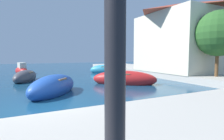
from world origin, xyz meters
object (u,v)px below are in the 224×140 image
object	(u,v)px
moored_boat_1	(25,77)
moored_boat_8	(22,70)
moored_boat_0	(105,70)
moored_boat_5	(53,87)
moored_boat_6	(124,79)
quayside_tree	(218,34)
waterfront_building_main	(181,37)

from	to	relation	value
moored_boat_1	moored_boat_8	world-z (taller)	moored_boat_8
moored_boat_0	moored_boat_5	size ratio (longest dim) A/B	0.91
moored_boat_8	moored_boat_0	bearing A→B (deg)	-122.51
moored_boat_6	moored_boat_5	bearing A→B (deg)	50.75
moored_boat_5	quayside_tree	bearing A→B (deg)	120.84
moored_boat_1	moored_boat_8	size ratio (longest dim) A/B	1.02
moored_boat_0	moored_boat_5	bearing A→B (deg)	-98.93
moored_boat_6	quayside_tree	xyz separation A→B (m)	(6.16, -2.71, 3.25)
moored_boat_0	waterfront_building_main	size ratio (longest dim) A/B	0.47
moored_boat_8	quayside_tree	distance (m)	19.20
quayside_tree	waterfront_building_main	bearing A→B (deg)	75.32
moored_boat_0	moored_boat_6	xyz separation A→B (m)	(-2.02, -7.92, 0.01)
moored_boat_6	moored_boat_8	size ratio (longest dim) A/B	1.25
waterfront_building_main	quayside_tree	world-z (taller)	waterfront_building_main
moored_boat_0	moored_boat_8	xyz separation A→B (m)	(-8.64, 3.33, 0.02)
moored_boat_0	waterfront_building_main	world-z (taller)	waterfront_building_main
waterfront_building_main	moored_boat_6	bearing A→B (deg)	-166.61
moored_boat_6	moored_boat_8	distance (m)	13.05
moored_boat_8	moored_boat_5	bearing A→B (deg)	175.96
moored_boat_0	waterfront_building_main	bearing A→B (deg)	-20.51
waterfront_building_main	quayside_tree	bearing A→B (deg)	-104.68
moored_boat_0	moored_boat_1	world-z (taller)	moored_boat_0
moored_boat_5	quayside_tree	distance (m)	11.73
moored_boat_1	moored_boat_5	distance (m)	6.04
moored_boat_0	quayside_tree	distance (m)	11.86
quayside_tree	moored_boat_1	bearing A→B (deg)	149.07
waterfront_building_main	quayside_tree	distance (m)	4.61
moored_boat_0	moored_boat_5	distance (m)	11.47
moored_boat_0	moored_boat_1	xyz separation A→B (m)	(-8.32, -3.16, -0.02)
moored_boat_0	moored_boat_1	size ratio (longest dim) A/B	0.99
moored_boat_8	waterfront_building_main	world-z (taller)	waterfront_building_main
moored_boat_8	waterfront_building_main	xyz separation A→B (m)	(13.94, -9.51, 3.44)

